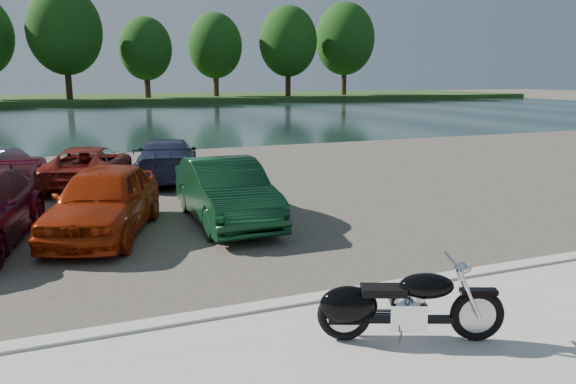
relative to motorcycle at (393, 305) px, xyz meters
The scene contains 11 objects.
ground 0.93m from the motorcycle, 36.98° to the right, with size 200.00×200.00×0.00m, color #595447.
kerb 1.74m from the motorcycle, 69.34° to the left, with size 60.00×0.30×0.14m, color beige.
parking_lot 10.59m from the motorcycle, 86.82° to the left, with size 60.00×18.00×0.04m, color #3F3A33.
river 39.57m from the motorcycle, 89.15° to the left, with size 120.00×40.00×0.00m, color #182B2A.
far_bank 71.56m from the motorcycle, 89.53° to the left, with size 120.00×24.00×0.60m, color #204217.
far_trees 65.90m from the motorcycle, 85.67° to the left, with size 70.25×10.68×12.52m.
motorcycle is the anchor object (origin of this frame).
car_4 7.18m from the motorcycle, 114.15° to the left, with size 1.74×4.33×1.48m, color #AB2D0B.
car_5 6.54m from the motorcycle, 92.54° to the left, with size 1.53×4.39×1.45m, color #0F391E.
car_10 12.58m from the motorcycle, 103.66° to the left, with size 2.04×4.44×1.23m, color maroon.
car_11 12.44m from the motorcycle, 92.67° to the left, with size 1.89×4.65×1.35m, color #2A2F51.
Camera 1 is at (-4.25, -5.12, 3.37)m, focal length 35.00 mm.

